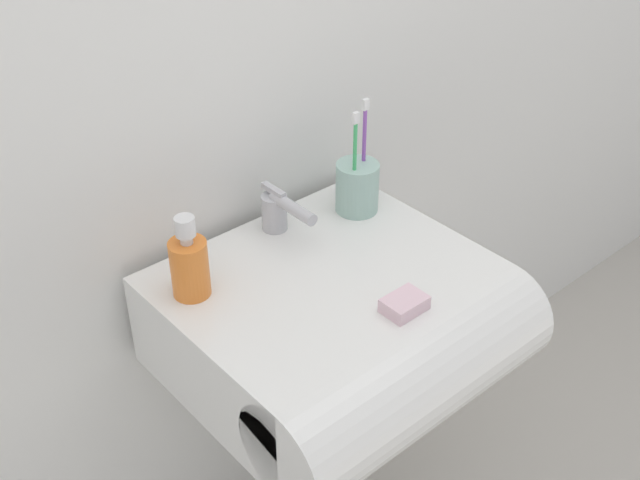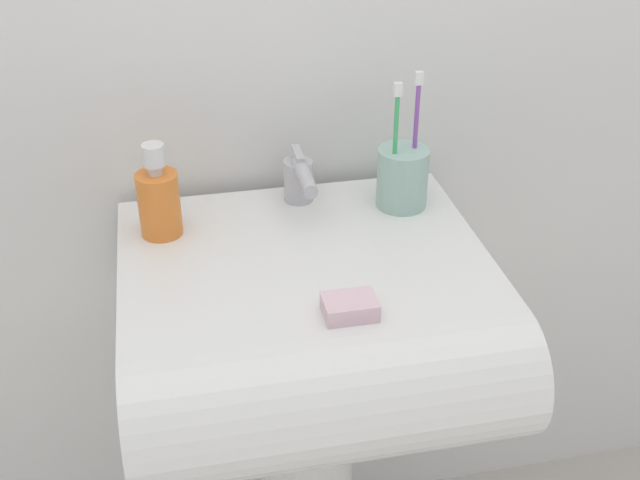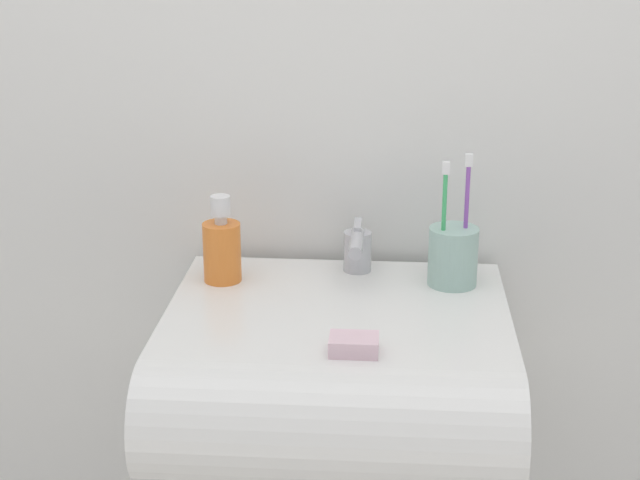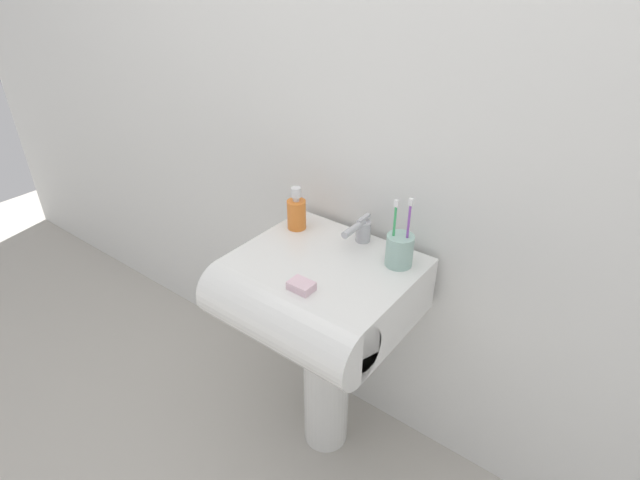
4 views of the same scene
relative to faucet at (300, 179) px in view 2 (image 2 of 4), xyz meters
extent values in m
cube|color=white|center=(-0.02, -0.14, -0.13)|extent=(0.52, 0.41, 0.18)
cylinder|color=white|center=(-0.02, -0.35, -0.13)|extent=(0.52, 0.18, 0.18)
cylinder|color=#B7B7BC|center=(0.00, 0.01, -0.01)|extent=(0.05, 0.05, 0.07)
cylinder|color=#B7B7BC|center=(0.00, -0.04, 0.02)|extent=(0.02, 0.11, 0.02)
cube|color=#B7B7BC|center=(0.00, 0.01, 0.04)|extent=(0.01, 0.06, 0.01)
cylinder|color=#99BFB2|center=(0.16, -0.04, 0.00)|extent=(0.08, 0.08, 0.10)
cylinder|color=#3FB266|center=(0.14, -0.05, 0.06)|extent=(0.01, 0.01, 0.17)
cube|color=white|center=(0.14, -0.05, 0.15)|extent=(0.01, 0.01, 0.02)
cylinder|color=purple|center=(0.17, -0.03, 0.06)|extent=(0.01, 0.01, 0.18)
cube|color=white|center=(0.17, -0.03, 0.16)|extent=(0.01, 0.01, 0.02)
cylinder|color=orange|center=(-0.22, -0.05, 0.00)|extent=(0.06, 0.06, 0.10)
cylinder|color=silver|center=(-0.22, -0.05, 0.06)|extent=(0.02, 0.02, 0.01)
cylinder|color=silver|center=(-0.22, -0.05, 0.08)|extent=(0.03, 0.03, 0.03)
cube|color=silver|center=(0.01, -0.30, -0.03)|extent=(0.07, 0.05, 0.02)
camera|label=1|loc=(-0.73, -0.95, 0.75)|focal=45.00mm
camera|label=2|loc=(-0.20, -1.10, 0.57)|focal=45.00mm
camera|label=3|loc=(0.05, -1.52, 0.55)|focal=55.00mm
camera|label=4|loc=(0.70, -1.14, 0.77)|focal=28.00mm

